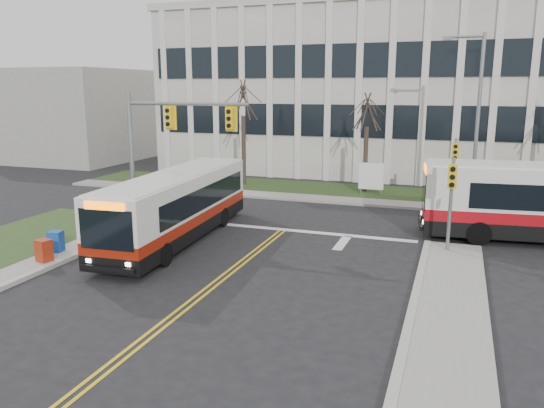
{
  "coord_description": "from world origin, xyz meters",
  "views": [
    {
      "loc": [
        7.33,
        -14.23,
        6.38
      ],
      "look_at": [
        0.68,
        4.65,
        2.0
      ],
      "focal_mm": 35.0,
      "sensor_mm": 36.0,
      "label": 1
    }
  ],
  "objects_px": {
    "newspaper_box_blue": "(56,243)",
    "streetlight": "(475,111)",
    "directory_sign": "(371,177)",
    "newspaper_box_red": "(44,252)",
    "bus_main": "(177,208)"
  },
  "relations": [
    {
      "from": "newspaper_box_blue",
      "to": "newspaper_box_red",
      "type": "bearing_deg",
      "value": -81.56
    },
    {
      "from": "streetlight",
      "to": "bus_main",
      "type": "bearing_deg",
      "value": -136.93
    },
    {
      "from": "directory_sign",
      "to": "bus_main",
      "type": "bearing_deg",
      "value": -116.97
    },
    {
      "from": "streetlight",
      "to": "bus_main",
      "type": "xyz_separation_m",
      "value": [
        -11.81,
        -11.04,
        -3.78
      ]
    },
    {
      "from": "directory_sign",
      "to": "newspaper_box_red",
      "type": "height_order",
      "value": "directory_sign"
    },
    {
      "from": "directory_sign",
      "to": "newspaper_box_red",
      "type": "xyz_separation_m",
      "value": [
        -9.3,
        -16.91,
        -0.7
      ]
    },
    {
      "from": "newspaper_box_blue",
      "to": "newspaper_box_red",
      "type": "distance_m",
      "value": 1.18
    },
    {
      "from": "directory_sign",
      "to": "newspaper_box_red",
      "type": "bearing_deg",
      "value": -118.81
    },
    {
      "from": "newspaper_box_red",
      "to": "streetlight",
      "type": "bearing_deg",
      "value": 60.01
    },
    {
      "from": "directory_sign",
      "to": "bus_main",
      "type": "relative_size",
      "value": 0.19
    },
    {
      "from": "streetlight",
      "to": "newspaper_box_blue",
      "type": "xyz_separation_m",
      "value": [
        -15.25,
        -14.51,
        -4.72
      ]
    },
    {
      "from": "streetlight",
      "to": "bus_main",
      "type": "distance_m",
      "value": 16.6
    },
    {
      "from": "directory_sign",
      "to": "newspaper_box_blue",
      "type": "height_order",
      "value": "directory_sign"
    },
    {
      "from": "newspaper_box_blue",
      "to": "streetlight",
      "type": "bearing_deg",
      "value": 31.35
    },
    {
      "from": "directory_sign",
      "to": "newspaper_box_red",
      "type": "relative_size",
      "value": 2.11
    }
  ]
}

